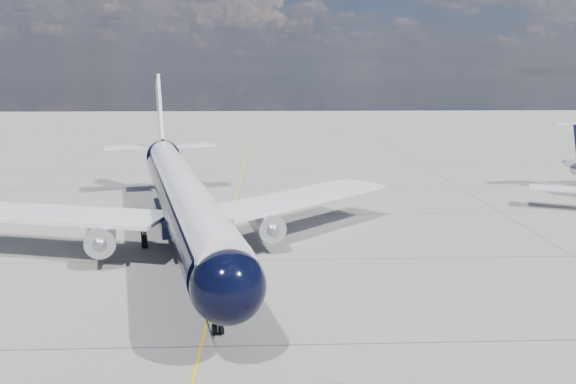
# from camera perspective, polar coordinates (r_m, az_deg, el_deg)

# --- Properties ---
(ground) EXTENTS (320.00, 320.00, 0.00)m
(ground) POSITION_cam_1_polar(r_m,az_deg,el_deg) (66.68, -5.46, -1.30)
(ground) COLOR gray
(ground) RESTS_ON ground
(taxiway_centerline) EXTENTS (0.16, 160.00, 0.01)m
(taxiway_centerline) POSITION_cam_1_polar(r_m,az_deg,el_deg) (61.83, -5.71, -2.38)
(taxiway_centerline) COLOR #F5AD0C
(taxiway_centerline) RESTS_ON ground
(main_airliner) EXTENTS (41.79, 51.73, 15.17)m
(main_airliner) POSITION_cam_1_polar(r_m,az_deg,el_deg) (51.52, -10.83, -0.11)
(main_airliner) COLOR black
(main_airliner) RESTS_ON ground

